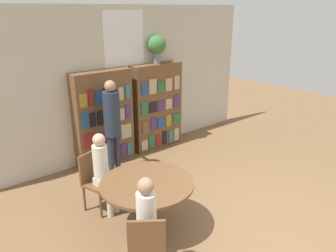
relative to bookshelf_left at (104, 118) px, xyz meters
name	(u,v)px	position (x,y,z in m)	size (l,w,h in m)	color
ground_plane	(265,229)	(0.65, -3.34, -0.92)	(16.00, 16.00, 0.00)	brown
wall_back	(125,82)	(0.65, 0.19, 0.59)	(6.40, 0.07, 3.00)	beige
bookshelf_left	(104,118)	(0.00, 0.00, 0.00)	(1.17, 0.34, 1.84)	brown
bookshelf_right	(156,106)	(1.29, 0.00, 0.00)	(1.17, 0.34, 1.84)	brown
flower_vase	(157,46)	(1.32, 0.00, 1.29)	(0.38, 0.38, 0.57)	slate
reading_table	(147,189)	(-0.61, -2.28, -0.29)	(1.27, 1.27, 0.74)	brown
chair_near_camera	(147,246)	(-1.18, -3.07, -0.41)	(0.56, 0.56, 0.91)	brown
chair_left_side	(95,178)	(-0.91, -1.36, -0.41)	(0.50, 0.50, 0.91)	brown
seated_reader_left	(104,170)	(-0.86, -1.54, -0.21)	(0.31, 0.37, 1.26)	beige
seated_reader_right	(147,220)	(-1.07, -2.92, -0.21)	(0.37, 0.39, 1.26)	silver
librarian_standing	(112,118)	(-0.09, -0.50, 0.16)	(0.30, 0.57, 1.76)	#232D3D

